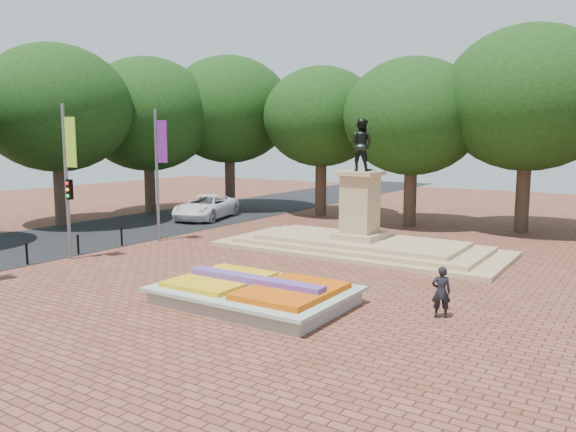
% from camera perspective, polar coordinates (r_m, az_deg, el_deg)
% --- Properties ---
extents(ground, '(90.00, 90.00, 0.00)m').
position_cam_1_polar(ground, '(21.14, -2.35, -7.11)').
color(ground, brown).
rests_on(ground, ground).
extents(asphalt_street, '(9.00, 90.00, 0.02)m').
position_cam_1_polar(asphalt_street, '(34.91, -17.86, -1.49)').
color(asphalt_street, black).
rests_on(asphalt_street, ground).
extents(flower_bed, '(6.30, 4.30, 0.91)m').
position_cam_1_polar(flower_bed, '(18.90, -3.34, -7.75)').
color(flower_bed, gray).
rests_on(flower_bed, ground).
extents(monument, '(14.00, 6.00, 6.40)m').
position_cam_1_polar(monument, '(27.71, 7.27, -1.70)').
color(monument, tan).
rests_on(monument, ground).
extents(tree_row_back, '(44.80, 8.80, 10.43)m').
position_cam_1_polar(tree_row_back, '(35.93, 17.94, 9.44)').
color(tree_row_back, '#38291F').
rests_on(tree_row_back, ground).
extents(tree_row_street, '(8.40, 25.40, 9.98)m').
position_cam_1_polar(tree_row_street, '(37.91, -23.02, 8.67)').
color(tree_row_street, '#38291F').
rests_on(tree_row_street, ground).
extents(banner_poles, '(0.88, 11.17, 7.00)m').
position_cam_1_polar(banner_poles, '(26.80, -22.00, 3.91)').
color(banner_poles, slate).
rests_on(banner_poles, ground).
extents(bollard_row, '(0.12, 13.12, 0.98)m').
position_cam_1_polar(bollard_row, '(27.60, -22.72, -3.04)').
color(bollard_row, black).
rests_on(bollard_row, ground).
extents(van, '(4.20, 6.44, 1.65)m').
position_cam_1_polar(van, '(38.66, -8.35, 0.91)').
color(van, white).
rests_on(van, ground).
extents(pedestrian, '(0.70, 0.59, 1.61)m').
position_cam_1_polar(pedestrian, '(17.95, 15.29, -7.45)').
color(pedestrian, black).
rests_on(pedestrian, ground).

